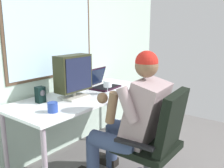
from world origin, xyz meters
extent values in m
cube|color=#B3C9BA|center=(0.00, 2.59, 1.25)|extent=(4.54, 0.06, 2.50)
cube|color=#4C3828|center=(0.17, 2.55, 1.50)|extent=(1.14, 0.01, 1.25)
cube|color=silver|center=(0.17, 2.55, 1.50)|extent=(1.08, 0.02, 1.19)
cylinder|color=gray|center=(-0.51, 1.89, 0.35)|extent=(0.04, 0.04, 0.70)
cylinder|color=gray|center=(1.01, 1.89, 0.35)|extent=(0.04, 0.04, 0.70)
cylinder|color=gray|center=(-0.51, 2.46, 0.35)|extent=(0.04, 0.04, 0.70)
cylinder|color=gray|center=(1.01, 2.46, 0.35)|extent=(0.04, 0.04, 0.70)
cube|color=white|center=(0.25, 2.18, 0.71)|extent=(1.64, 0.70, 0.03)
cylinder|color=#3F3F44|center=(0.18, 1.38, 0.21)|extent=(0.05, 0.05, 0.37)
cube|color=black|center=(0.18, 1.38, 0.41)|extent=(0.47, 0.47, 0.06)
cube|color=black|center=(0.20, 1.18, 0.68)|extent=(0.45, 0.18, 0.49)
cube|color=black|center=(0.43, 1.41, 0.54)|extent=(0.08, 0.33, 0.02)
cube|color=black|center=(-0.07, 1.36, 0.54)|extent=(0.08, 0.33, 0.02)
cylinder|color=#354265|center=(0.32, 1.64, 0.44)|extent=(0.19, 0.45, 0.15)
cylinder|color=#354265|center=(0.30, 1.86, 0.22)|extent=(0.12, 0.12, 0.44)
cube|color=black|center=(0.29, 1.92, 0.04)|extent=(0.12, 0.25, 0.08)
cylinder|color=#354265|center=(0.00, 1.62, 0.44)|extent=(0.19, 0.45, 0.15)
cylinder|color=#354265|center=(-0.02, 1.83, 0.22)|extent=(0.12, 0.12, 0.44)
cube|color=gray|center=(0.18, 1.41, 0.71)|extent=(0.41, 0.38, 0.58)
sphere|color=brown|center=(0.18, 1.41, 1.11)|extent=(0.19, 0.19, 0.19)
sphere|color=#B22018|center=(0.18, 1.41, 1.14)|extent=(0.19, 0.19, 0.19)
cylinder|color=gray|center=(0.39, 1.48, 0.83)|extent=(0.11, 0.22, 0.29)
cylinder|color=brown|center=(0.38, 1.57, 0.69)|extent=(0.09, 0.21, 0.26)
sphere|color=brown|center=(0.38, 1.61, 0.67)|extent=(0.09, 0.09, 0.09)
cylinder|color=gray|center=(-0.05, 1.44, 0.83)|extent=(0.11, 0.20, 0.29)
cylinder|color=brown|center=(-0.06, 1.58, 0.78)|extent=(0.09, 0.13, 0.27)
sphere|color=brown|center=(-0.07, 1.67, 0.85)|extent=(0.09, 0.09, 0.09)
cube|color=beige|center=(0.11, 2.19, 0.73)|extent=(0.26, 0.21, 0.02)
cylinder|color=beige|center=(0.11, 2.19, 0.77)|extent=(0.04, 0.04, 0.05)
cube|color=#282917|center=(0.11, 2.19, 0.97)|extent=(0.38, 0.16, 0.35)
cube|color=#191E38|center=(0.11, 2.11, 0.97)|extent=(0.34, 0.01, 0.31)
cube|color=black|center=(0.61, 2.19, 0.73)|extent=(0.35, 0.25, 0.02)
cube|color=black|center=(0.61, 2.19, 0.74)|extent=(0.32, 0.22, 0.00)
cube|color=black|center=(0.60, 2.33, 0.84)|extent=(0.34, 0.10, 0.21)
cube|color=#0F1933|center=(0.60, 2.32, 0.84)|extent=(0.32, 0.09, 0.18)
cylinder|color=silver|center=(0.41, 2.00, 0.73)|extent=(0.06, 0.06, 0.00)
cylinder|color=silver|center=(0.41, 2.00, 0.76)|extent=(0.01, 0.01, 0.07)
cylinder|color=silver|center=(0.41, 2.00, 0.83)|extent=(0.09, 0.09, 0.06)
cylinder|color=#5B0712|center=(0.41, 2.00, 0.82)|extent=(0.08, 0.08, 0.03)
cube|color=black|center=(-0.20, 2.32, 0.80)|extent=(0.08, 0.08, 0.15)
cylinder|color=#333338|center=(-0.20, 2.28, 0.82)|extent=(0.05, 0.01, 0.05)
cylinder|color=navy|center=(-0.31, 2.01, 0.77)|extent=(0.08, 0.08, 0.08)
camera|label=1|loc=(-1.56, 0.43, 1.41)|focal=39.92mm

